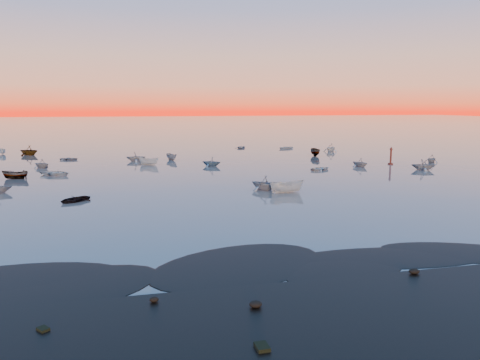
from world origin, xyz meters
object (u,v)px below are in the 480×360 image
object	(u,v)px
boat_near_center	(287,192)
channel_marker	(391,157)
boat_near_left	(56,175)
boat_near_right	(264,190)

from	to	relation	value
boat_near_center	channel_marker	world-z (taller)	channel_marker
boat_near_center	channel_marker	xyz separation A→B (m)	(26.33, 21.11, 1.26)
boat_near_center	channel_marker	distance (m)	33.77
boat_near_left	channel_marker	size ratio (longest dim) A/B	1.41
boat_near_right	channel_marker	world-z (taller)	channel_marker
boat_near_center	boat_near_right	xyz separation A→B (m)	(-2.14, 2.27, 0.00)
boat_near_right	channel_marker	size ratio (longest dim) A/B	1.20
channel_marker	boat_near_right	bearing A→B (deg)	-146.52
boat_near_left	channel_marker	xyz separation A→B (m)	(55.16, 0.35, 1.26)
channel_marker	boat_near_center	bearing A→B (deg)	-141.29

